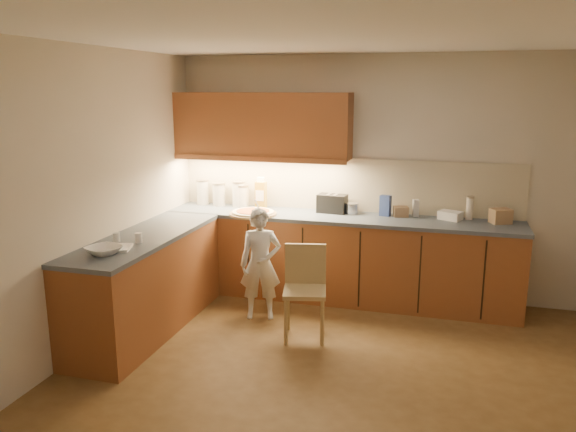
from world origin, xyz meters
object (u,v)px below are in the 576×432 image
(wooden_chair, at_px, (305,284))
(oil_jug, at_px, (261,194))
(toaster, at_px, (332,204))
(child, at_px, (261,264))
(pizza_on_board, at_px, (253,213))

(wooden_chair, bearing_deg, oil_jug, 112.52)
(oil_jug, distance_m, toaster, 0.82)
(wooden_chair, xyz_separation_m, toaster, (0.01, 1.15, 0.53))
(child, relative_size, oil_jug, 3.13)
(toaster, bearing_deg, wooden_chair, -84.19)
(wooden_chair, relative_size, oil_jug, 2.39)
(oil_jug, bearing_deg, wooden_chair, -54.98)
(child, relative_size, wooden_chair, 1.31)
(pizza_on_board, height_order, toaster, toaster)
(pizza_on_board, distance_m, child, 0.70)
(wooden_chair, distance_m, toaster, 1.27)
(child, xyz_separation_m, wooden_chair, (0.52, -0.28, -0.07))
(pizza_on_board, height_order, child, pizza_on_board)
(child, bearing_deg, oil_jug, 92.00)
(wooden_chair, height_order, toaster, toaster)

